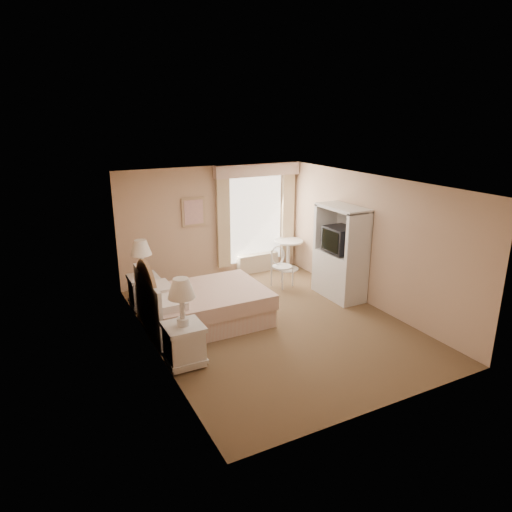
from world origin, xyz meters
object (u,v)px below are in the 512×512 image
nightstand_far (143,283)px  bed (201,305)px  nightstand_near (184,333)px  armoire (340,260)px  round_table (288,250)px  cafe_chair (280,263)px

nightstand_far → bed: bearing=-58.3°
nightstand_near → nightstand_far: nightstand_near is taller
bed → armoire: (2.94, -0.08, 0.43)m
nightstand_far → round_table: 3.65m
nightstand_near → cafe_chair: 3.61m
nightstand_near → round_table: bearing=39.9°
bed → nightstand_near: 1.40m
round_table → armoire: armoire is taller
round_table → cafe_chair: (-0.70, -0.83, 0.02)m
round_table → cafe_chair: size_ratio=0.83×
nightstand_near → nightstand_far: size_ratio=1.01×
bed → round_table: (2.87, 1.81, 0.14)m
nightstand_far → round_table: size_ratio=1.82×
nightstand_far → armoire: size_ratio=0.71×
bed → nightstand_far: (-0.72, 1.16, 0.16)m
cafe_chair → bed: bearing=-172.4°
bed → nightstand_near: bearing=-121.0°
nightstand_near → armoire: armoire is taller
nightstand_near → cafe_chair: size_ratio=1.53×
cafe_chair → armoire: armoire is taller
nightstand_near → nightstand_far: 2.36m
cafe_chair → nightstand_near: bearing=-159.6°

